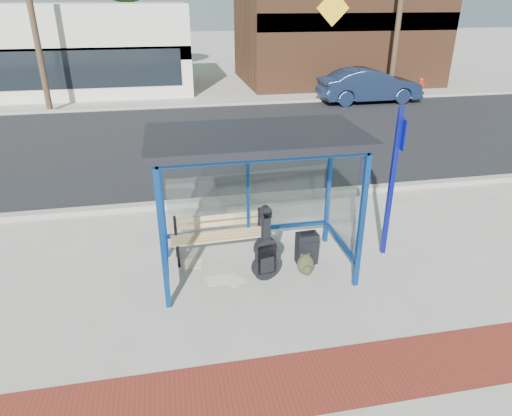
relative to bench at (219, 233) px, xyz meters
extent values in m
plane|color=#B2ADA0|center=(0.55, -0.61, -0.46)|extent=(120.00, 120.00, 0.00)
cube|color=maroon|center=(0.55, -3.21, -0.45)|extent=(60.00, 1.00, 0.01)
cube|color=gray|center=(0.55, 2.29, -0.40)|extent=(60.00, 0.25, 0.12)
cube|color=black|center=(0.55, 7.39, -0.46)|extent=(60.00, 10.00, 0.00)
cube|color=gray|center=(0.55, 12.49, -0.40)|extent=(60.00, 0.25, 0.12)
cube|color=#B2ADA0|center=(0.55, 14.39, -0.45)|extent=(60.00, 4.00, 0.01)
cube|color=navy|center=(-0.95, -1.36, 0.69)|extent=(0.08, 0.08, 2.30)
cube|color=navy|center=(2.05, -1.36, 0.69)|extent=(0.08, 0.08, 2.30)
cube|color=navy|center=(-0.95, 0.14, 0.69)|extent=(0.08, 0.08, 2.30)
cube|color=navy|center=(2.05, 0.14, 0.69)|extent=(0.08, 0.08, 2.30)
cube|color=navy|center=(0.55, 0.14, 1.80)|extent=(3.00, 0.08, 0.08)
cube|color=navy|center=(0.55, -1.36, 1.80)|extent=(3.00, 0.08, 0.08)
cube|color=navy|center=(-0.95, -0.61, 1.80)|extent=(0.08, 1.50, 0.08)
cube|color=navy|center=(2.05, -0.61, 1.80)|extent=(0.08, 1.50, 0.08)
cube|color=navy|center=(0.55, 0.14, -0.06)|extent=(3.00, 0.08, 0.06)
cube|color=navy|center=(-0.95, -0.61, -0.06)|extent=(0.08, 1.50, 0.06)
cube|color=navy|center=(2.05, -0.61, -0.06)|extent=(0.08, 1.50, 0.06)
cube|color=navy|center=(0.55, 0.14, 0.89)|extent=(0.05, 0.05, 1.90)
cube|color=silver|center=(0.55, 0.14, 0.85)|extent=(2.84, 0.01, 1.82)
cube|color=silver|center=(-0.95, -0.61, 0.85)|extent=(0.02, 1.34, 1.82)
cube|color=silver|center=(2.05, -0.61, 0.85)|extent=(0.02, 1.34, 1.82)
cube|color=black|center=(0.55, -0.61, 1.90)|extent=(3.30, 1.80, 0.12)
cube|color=#59331E|center=(8.55, 17.89, 2.74)|extent=(10.00, 7.00, 6.40)
cube|color=black|center=(8.55, 14.44, 2.74)|extent=(10.00, 0.10, 0.80)
cube|color=yellow|center=(7.05, 14.34, 3.34)|extent=(1.56, 0.06, 1.56)
cylinder|color=#4C3826|center=(-2.45, 21.39, 2.04)|extent=(0.36, 0.36, 5.00)
cylinder|color=#4C3826|center=(13.05, 21.39, 2.04)|extent=(0.36, 0.36, 5.00)
cylinder|color=#4C3826|center=(-5.45, 12.79, 3.54)|extent=(0.24, 0.24, 8.00)
cylinder|color=#4C3826|center=(9.55, 12.79, 3.54)|extent=(0.24, 0.24, 8.00)
cube|color=black|center=(-0.75, -0.28, -0.24)|extent=(0.05, 0.05, 0.43)
cube|color=black|center=(-0.76, 0.10, -0.05)|extent=(0.05, 0.05, 0.81)
cube|color=black|center=(-0.76, -0.09, -0.24)|extent=(0.06, 0.39, 0.05)
cube|color=black|center=(0.77, -0.21, -0.24)|extent=(0.05, 0.05, 0.43)
cube|color=black|center=(0.75, 0.16, -0.05)|extent=(0.05, 0.05, 0.81)
cube|color=black|center=(0.76, -0.03, -0.24)|extent=(0.06, 0.39, 0.05)
cube|color=tan|center=(0.01, -0.22, -0.03)|extent=(1.71, 0.16, 0.03)
cube|color=tan|center=(0.00, -0.11, -0.03)|extent=(1.71, 0.16, 0.03)
cube|color=tan|center=(0.00, -0.01, -0.03)|extent=(1.71, 0.16, 0.03)
cube|color=tan|center=(0.00, 0.10, -0.03)|extent=(1.71, 0.16, 0.03)
cube|color=tan|center=(-0.01, 0.14, 0.11)|extent=(1.71, 0.10, 0.10)
cube|color=tan|center=(-0.01, 0.14, 0.25)|extent=(1.71, 0.10, 0.10)
cylinder|color=black|center=(0.65, -0.90, -0.23)|extent=(0.47, 0.22, 0.45)
cylinder|color=black|center=(0.65, -0.90, 0.13)|extent=(0.40, 0.20, 0.38)
cube|color=black|center=(0.65, -0.90, -0.06)|extent=(0.34, 0.19, 0.54)
cube|color=black|center=(0.65, -0.90, 0.50)|extent=(0.14, 0.13, 0.54)
cube|color=black|center=(0.65, -0.90, 0.73)|extent=(0.18, 0.14, 0.11)
cube|color=black|center=(1.46, -0.56, -0.16)|extent=(0.38, 0.25, 0.57)
cylinder|color=black|center=(1.32, -0.57, -0.43)|extent=(0.06, 0.21, 0.05)
cylinder|color=black|center=(1.59, -0.55, -0.43)|extent=(0.06, 0.21, 0.05)
cube|color=black|center=(1.46, -0.56, 0.16)|extent=(0.23, 0.05, 0.04)
cube|color=black|center=(1.46, -0.68, -0.15)|extent=(0.29, 0.03, 0.31)
ellipsoid|color=#2A2C18|center=(1.35, -0.89, -0.28)|extent=(0.31, 0.23, 0.35)
ellipsoid|color=#2A2C18|center=(1.34, -1.00, -0.33)|extent=(0.18, 0.13, 0.18)
cube|color=#2A2C18|center=(1.35, -0.87, -0.12)|extent=(0.10, 0.05, 0.03)
cube|color=#0C128A|center=(2.95, -0.48, 0.89)|extent=(0.09, 0.09, 2.69)
cube|color=#0C128A|center=(3.00, -0.48, 1.78)|extent=(0.05, 0.34, 0.50)
cube|color=white|center=(-0.56, -0.21, -0.45)|extent=(0.45, 0.37, 0.01)
cube|color=white|center=(0.13, -0.86, -0.45)|extent=(0.41, 0.44, 0.01)
cube|color=white|center=(-0.14, -0.81, -0.45)|extent=(0.39, 0.33, 0.01)
imported|color=#16233F|center=(8.09, 11.90, 0.28)|extent=(4.47, 1.60, 1.47)
cylinder|color=red|center=(11.21, 13.03, -0.13)|extent=(0.22, 0.22, 0.65)
sphere|color=red|center=(11.21, 13.03, 0.23)|extent=(0.24, 0.24, 0.24)
cylinder|color=red|center=(11.21, 13.03, -0.02)|extent=(0.36, 0.16, 0.11)
camera|label=1|loc=(-0.74, -7.17, 3.82)|focal=32.00mm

